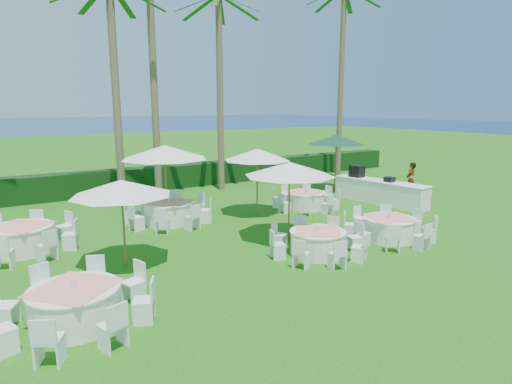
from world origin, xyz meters
TOP-DOWN VIEW (x-y plane):
  - ground at (0.00, 0.00)m, footprint 120.00×120.00m
  - hedge at (0.00, 12.00)m, footprint 34.00×1.00m
  - ocean at (0.00, 102.00)m, footprint 260.00×260.00m
  - banquet_table_a at (-5.34, -0.82)m, footprint 3.08×3.08m
  - banquet_table_b at (1.43, -0.21)m, footprint 2.85×2.85m
  - banquet_table_c at (4.35, -0.33)m, footprint 2.90×2.90m
  - banquet_table_d at (-5.92, 4.67)m, footprint 3.11×3.11m
  - banquet_table_e at (-1.01, 5.42)m, footprint 3.20×3.20m
  - banquet_table_f at (4.77, 4.49)m, footprint 2.85×2.85m
  - umbrella_a at (-3.63, 1.80)m, footprint 2.66×2.66m
  - umbrella_b at (1.52, 1.33)m, footprint 2.90×2.90m
  - umbrella_c at (-1.03, 5.55)m, footprint 3.18×3.18m
  - umbrella_d at (2.42, 4.67)m, footprint 2.62×2.62m
  - umbrella_green at (8.46, 6.75)m, footprint 2.83×2.83m
  - buffet_table at (8.22, 3.58)m, footprint 1.57×4.50m
  - staff_person at (10.44, 3.65)m, footprint 0.69×0.53m
  - palm_b at (-1.77, 8.96)m, footprint 4.38×4.23m
  - palm_c at (0.12, 9.69)m, footprint 4.40×4.13m
  - palm_d at (3.68, 10.15)m, footprint 4.41×4.03m
  - palm_e at (11.69, 10.02)m, footprint 4.13×4.40m

SIDE VIEW (x-z plane):
  - ground at x=0.00m, z-range 0.00..0.00m
  - ocean at x=0.00m, z-range 0.00..0.00m
  - banquet_table_f at x=4.77m, z-range -0.06..0.81m
  - banquet_table_b at x=1.43m, z-range -0.06..0.82m
  - banquet_table_c at x=4.35m, z-range -0.06..0.83m
  - banquet_table_a at x=-5.34m, z-range -0.06..0.88m
  - banquet_table_d at x=-5.92m, z-range -0.06..0.90m
  - banquet_table_e at x=-1.01m, z-range -0.06..0.91m
  - buffet_table at x=8.22m, z-range -0.24..1.33m
  - hedge at x=0.00m, z-range 0.00..1.20m
  - staff_person at x=10.44m, z-range 0.00..1.68m
  - umbrella_a at x=-3.63m, z-range 0.99..3.38m
  - umbrella_b at x=1.52m, z-range 1.06..3.62m
  - umbrella_d at x=2.42m, z-range 1.10..3.75m
  - umbrella_green at x=8.46m, z-range 1.19..4.07m
  - umbrella_c at x=-1.03m, z-range 1.19..4.08m
  - palm_b at x=-1.77m, z-range 0.46..9.58m
  - palm_d at x=3.68m, z-range 0.46..10.02m
  - palm_c at x=0.12m, z-range 0.47..10.92m
  - palm_e at x=11.69m, z-range 0.48..11.38m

